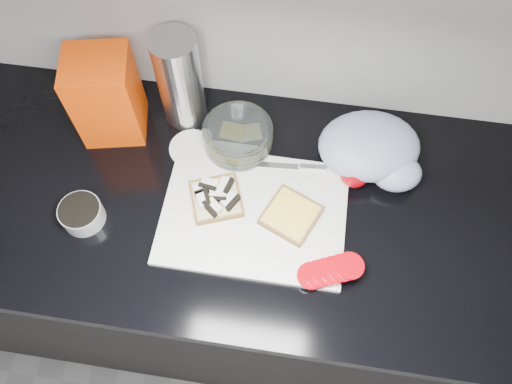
{
  "coord_description": "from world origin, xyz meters",
  "views": [
    {
      "loc": [
        0.14,
        0.69,
        1.89
      ],
      "look_at": [
        0.07,
        1.19,
        0.95
      ],
      "focal_mm": 35.0,
      "sensor_mm": 36.0,
      "label": 1
    }
  ],
  "objects_px": {
    "bread_bag": "(106,96)",
    "steel_canister": "(180,80)",
    "cutting_board": "(254,213)",
    "glass_bowl": "(238,137)"
  },
  "relations": [
    {
      "from": "bread_bag",
      "to": "steel_canister",
      "type": "xyz_separation_m",
      "value": [
        0.16,
        0.06,
        0.01
      ]
    },
    {
      "from": "cutting_board",
      "to": "bread_bag",
      "type": "bearing_deg",
      "value": 152.6
    },
    {
      "from": "steel_canister",
      "to": "bread_bag",
      "type": "bearing_deg",
      "value": -158.99
    },
    {
      "from": "cutting_board",
      "to": "bread_bag",
      "type": "xyz_separation_m",
      "value": [
        -0.36,
        0.19,
        0.1
      ]
    },
    {
      "from": "cutting_board",
      "to": "bread_bag",
      "type": "height_order",
      "value": "bread_bag"
    },
    {
      "from": "glass_bowl",
      "to": "steel_canister",
      "type": "xyz_separation_m",
      "value": [
        -0.14,
        0.07,
        0.09
      ]
    },
    {
      "from": "bread_bag",
      "to": "steel_canister",
      "type": "height_order",
      "value": "steel_canister"
    },
    {
      "from": "bread_bag",
      "to": "steel_canister",
      "type": "distance_m",
      "value": 0.17
    },
    {
      "from": "cutting_board",
      "to": "glass_bowl",
      "type": "bearing_deg",
      "value": 110.19
    },
    {
      "from": "steel_canister",
      "to": "glass_bowl",
      "type": "bearing_deg",
      "value": -27.33
    }
  ]
}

